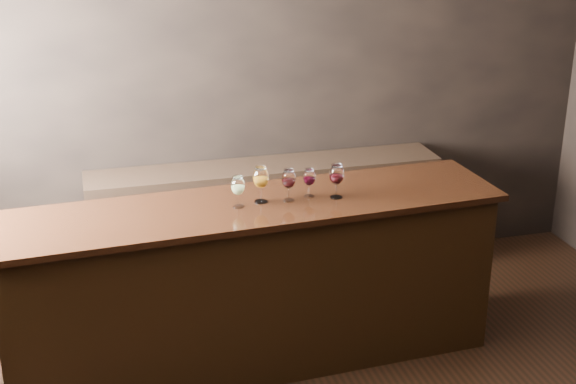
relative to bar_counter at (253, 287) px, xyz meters
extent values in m
cube|color=black|center=(0.38, 1.25, 0.89)|extent=(5.00, 0.02, 2.80)
cube|color=black|center=(0.00, 0.00, 0.00)|extent=(2.92, 0.78, 1.01)
cube|color=black|center=(0.00, 0.00, 0.52)|extent=(3.02, 0.85, 0.04)
cube|color=black|center=(0.33, 1.03, -0.05)|extent=(2.53, 0.40, 0.91)
cylinder|color=white|center=(-0.08, -0.03, 0.55)|extent=(0.07, 0.07, 0.00)
cylinder|color=white|center=(-0.08, -0.03, 0.58)|extent=(0.01, 0.01, 0.07)
ellipsoid|color=white|center=(-0.08, -0.03, 0.67)|extent=(0.08, 0.08, 0.11)
cylinder|color=white|center=(-0.08, -0.03, 0.72)|extent=(0.06, 0.06, 0.01)
ellipsoid|color=#D6E083|center=(-0.08, -0.03, 0.66)|extent=(0.06, 0.06, 0.05)
cylinder|color=white|center=(0.06, 0.01, 0.55)|extent=(0.08, 0.08, 0.00)
cylinder|color=white|center=(0.06, 0.01, 0.59)|extent=(0.01, 0.01, 0.08)
ellipsoid|color=white|center=(0.06, 0.01, 0.70)|extent=(0.09, 0.09, 0.13)
cylinder|color=white|center=(0.06, 0.01, 0.75)|extent=(0.07, 0.07, 0.01)
ellipsoid|color=#C07011|center=(0.06, 0.01, 0.67)|extent=(0.07, 0.07, 0.06)
cylinder|color=white|center=(0.22, -0.01, 0.55)|extent=(0.07, 0.07, 0.00)
cylinder|color=white|center=(0.22, -0.01, 0.58)|extent=(0.01, 0.01, 0.07)
ellipsoid|color=white|center=(0.22, -0.01, 0.68)|extent=(0.08, 0.08, 0.12)
cylinder|color=white|center=(0.22, -0.01, 0.73)|extent=(0.06, 0.06, 0.01)
ellipsoid|color=black|center=(0.22, -0.01, 0.66)|extent=(0.07, 0.07, 0.05)
cylinder|color=white|center=(0.35, 0.02, 0.55)|extent=(0.06, 0.06, 0.00)
cylinder|color=white|center=(0.35, 0.02, 0.58)|extent=(0.01, 0.01, 0.07)
ellipsoid|color=white|center=(0.35, 0.02, 0.66)|extent=(0.07, 0.07, 0.10)
cylinder|color=white|center=(0.35, 0.02, 0.71)|extent=(0.05, 0.05, 0.01)
ellipsoid|color=black|center=(0.35, 0.02, 0.65)|extent=(0.06, 0.06, 0.05)
cylinder|color=white|center=(0.50, -0.03, 0.55)|extent=(0.07, 0.07, 0.00)
cylinder|color=white|center=(0.50, -0.03, 0.59)|extent=(0.01, 0.01, 0.08)
ellipsoid|color=white|center=(0.50, -0.03, 0.69)|extent=(0.09, 0.09, 0.12)
cylinder|color=white|center=(0.50, -0.03, 0.74)|extent=(0.06, 0.06, 0.01)
ellipsoid|color=black|center=(0.50, -0.03, 0.67)|extent=(0.07, 0.07, 0.06)
camera|label=1|loc=(-0.91, -4.19, 2.28)|focal=50.00mm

